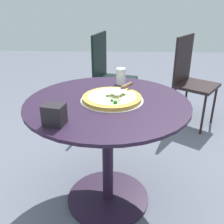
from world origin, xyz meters
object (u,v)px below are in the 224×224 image
at_px(drinking_cup, 121,76).
at_px(patio_chair_far, 190,76).
at_px(patio_chair_near, 109,72).
at_px(napkin_dispenser, 54,115).
at_px(pizza_on_tray, 112,98).
at_px(pizza_server, 122,88).
at_px(patio_table, 108,133).

xyz_separation_m(drinking_cup, patio_chair_far, (-0.71, -0.90, -0.26)).
bearing_deg(patio_chair_near, napkin_dispenser, 84.02).
distance_m(pizza_on_tray, patio_chair_near, 1.31).
relative_size(napkin_dispenser, patio_chair_far, 0.11).
bearing_deg(napkin_dispenser, pizza_server, -117.69).
distance_m(patio_table, pizza_server, 0.29).
distance_m(patio_chair_near, patio_chair_far, 0.85).
bearing_deg(pizza_on_tray, patio_table, 23.53).
relative_size(patio_table, pizza_server, 4.70).
relative_size(pizza_on_tray, napkin_dispenser, 3.64).
bearing_deg(pizza_on_tray, pizza_server, -131.65).
relative_size(napkin_dispenser, patio_chair_near, 0.11).
distance_m(pizza_server, napkin_dispenser, 0.49).
height_order(pizza_on_tray, patio_chair_near, patio_chair_near).
height_order(patio_table, drinking_cup, drinking_cup).
height_order(pizza_server, patio_chair_near, patio_chair_near).
height_order(pizza_on_tray, patio_chair_far, patio_chair_far).
xyz_separation_m(pizza_on_tray, napkin_dispenser, (0.26, 0.31, 0.04)).
bearing_deg(patio_chair_far, patio_chair_near, -6.25).
relative_size(pizza_server, patio_chair_far, 0.22).
xyz_separation_m(patio_table, napkin_dispenser, (0.23, 0.30, 0.26)).
height_order(pizza_server, drinking_cup, drinking_cup).
bearing_deg(pizza_server, napkin_dispenser, 50.24).
height_order(patio_table, pizza_server, pizza_server).
bearing_deg(napkin_dispenser, pizza_on_tray, -117.28).
xyz_separation_m(patio_table, patio_chair_far, (-0.78, -1.21, 0.01)).
bearing_deg(patio_chair_near, patio_table, 92.73).
distance_m(patio_table, patio_chair_near, 1.30).
bearing_deg(pizza_on_tray, drinking_cup, -98.85).
height_order(patio_table, pizza_on_tray, pizza_on_tray).
bearing_deg(patio_chair_near, drinking_cup, 97.83).
relative_size(drinking_cup, patio_chair_near, 0.12).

